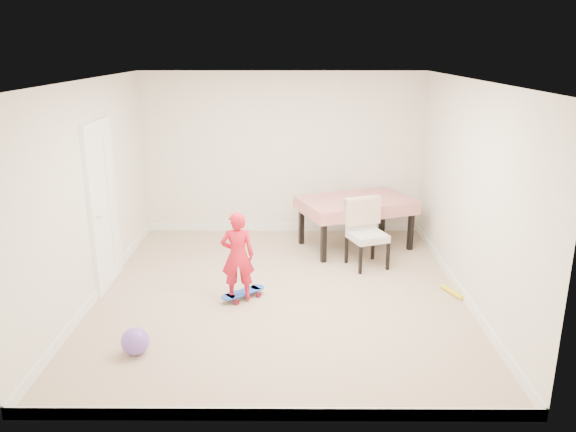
{
  "coord_description": "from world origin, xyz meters",
  "views": [
    {
      "loc": [
        0.13,
        -6.44,
        2.97
      ],
      "look_at": [
        0.1,
        0.2,
        0.95
      ],
      "focal_mm": 35.0,
      "sensor_mm": 36.0,
      "label": 1
    }
  ],
  "objects_px": {
    "dining_table": "(355,223)",
    "dining_chair": "(368,234)",
    "child": "(238,259)",
    "balloon": "(135,341)",
    "skateboard": "(243,295)"
  },
  "relations": [
    {
      "from": "dining_chair",
      "to": "skateboard",
      "type": "relative_size",
      "value": 1.58
    },
    {
      "from": "skateboard",
      "to": "dining_table",
      "type": "bearing_deg",
      "value": 9.75
    },
    {
      "from": "dining_chair",
      "to": "balloon",
      "type": "distance_m",
      "value": 3.54
    },
    {
      "from": "dining_table",
      "to": "dining_chair",
      "type": "height_order",
      "value": "dining_chair"
    },
    {
      "from": "dining_table",
      "to": "child",
      "type": "distance_m",
      "value": 2.52
    },
    {
      "from": "dining_table",
      "to": "child",
      "type": "height_order",
      "value": "child"
    },
    {
      "from": "dining_table",
      "to": "balloon",
      "type": "bearing_deg",
      "value": -149.97
    },
    {
      "from": "skateboard",
      "to": "balloon",
      "type": "xyz_separation_m",
      "value": [
        -0.97,
        -1.3,
        0.09
      ]
    },
    {
      "from": "skateboard",
      "to": "child",
      "type": "bearing_deg",
      "value": -168.71
    },
    {
      "from": "dining_table",
      "to": "dining_chair",
      "type": "bearing_deg",
      "value": -105.64
    },
    {
      "from": "dining_table",
      "to": "skateboard",
      "type": "height_order",
      "value": "dining_table"
    },
    {
      "from": "skateboard",
      "to": "child",
      "type": "height_order",
      "value": "child"
    },
    {
      "from": "dining_table",
      "to": "skateboard",
      "type": "distance_m",
      "value": 2.46
    },
    {
      "from": "child",
      "to": "balloon",
      "type": "distance_m",
      "value": 1.59
    },
    {
      "from": "dining_table",
      "to": "skateboard",
      "type": "xyz_separation_m",
      "value": [
        -1.57,
        -1.86,
        -0.34
      ]
    }
  ]
}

